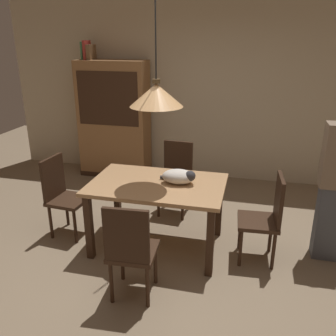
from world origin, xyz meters
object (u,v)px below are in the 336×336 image
Objects in this scene: chair_left_side at (62,193)px; book_brown_thick at (91,52)px; chair_right_side at (267,215)px; cat_sleeping at (179,176)px; pendant_lamp at (156,95)px; chair_near_front at (131,248)px; book_green_slim at (84,51)px; dining_table at (157,192)px; book_red_tall at (87,50)px; hutch_bookcase at (114,122)px; chair_far_back at (176,174)px.

chair_left_side is 2.48m from book_brown_thick.
cat_sleeping is at bearing 177.51° from chair_right_side.
pendant_lamp is 2.54m from book_brown_thick.
chair_left_side is at bearing -178.41° from cat_sleeping.
pendant_lamp reaches higher than cat_sleeping.
cat_sleeping is (0.22, 0.92, 0.32)m from chair_near_front.
chair_near_front is 3.88× the size of book_brown_thick.
dining_table is at bearing -49.24° from book_green_slim.
dining_table is 2.89m from book_red_tall.
dining_table is 1.14m from chair_right_side.
chair_near_front is 1.00m from cat_sleeping.
dining_table is at bearing -57.36° from hutch_bookcase.
book_red_tall reaches higher than cat_sleeping.
book_green_slim is (-1.70, 2.84, 1.47)m from chair_near_front.
book_green_slim reaches higher than chair_right_side.
chair_near_front is (0.01, -0.88, -0.14)m from dining_table.
cat_sleeping is 1.40× the size of book_red_tall.
chair_far_back is (0.01, 0.88, -0.14)m from dining_table.
hutch_bookcase is (-2.39, 1.96, 0.38)m from chair_right_side.
book_green_slim is at bearing 180.00° from book_brown_thick.
cat_sleeping is 1.63× the size of book_brown_thick.
book_red_tall reaches higher than chair_right_side.
cat_sleeping is 2.87m from book_brown_thick.
hutch_bookcase is (-1.26, 1.09, 0.38)m from chair_far_back.
chair_right_side is 3.64m from book_brown_thick.
book_brown_thick is (0.12, 0.00, -0.02)m from book_green_slim.
chair_near_front is 1.44m from chair_left_side.
dining_table is 1.51× the size of chair_left_side.
book_brown_thick is at bearing 0.00° from book_red_tall.
dining_table is at bearing -75.96° from pendant_lamp.
dining_table is 3.58× the size of cat_sleeping.
pendant_lamp is at bearing -179.74° from chair_right_side.
hutch_bookcase is at bearing -0.27° from book_brown_thick.
cat_sleeping is 0.30× the size of pendant_lamp.
hutch_bookcase is at bearing 139.33° from chair_far_back.
chair_left_side and chair_far_back have the same top height.
book_green_slim is 0.05m from book_red_tall.
chair_left_side is 2.00m from hutch_bookcase.
pendant_lamp is 0.70× the size of hutch_bookcase.
chair_far_back is (-1.12, 0.87, 0.00)m from chair_right_side.
chair_right_side is 3.58× the size of book_green_slim.
hutch_bookcase reaches higher than dining_table.
chair_near_front is 3.13m from hutch_bookcase.
dining_table is 1.14m from chair_left_side.
chair_left_side is 1.61m from pendant_lamp.
chair_far_back is at bearing -34.47° from book_brown_thick.
book_brown_thick is (-1.58, 2.84, 1.45)m from chair_near_front.
chair_left_side is at bearing 179.96° from chair_right_side.
pendant_lamp is 2.61m from book_green_slim.
book_green_slim reaches higher than dining_table.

